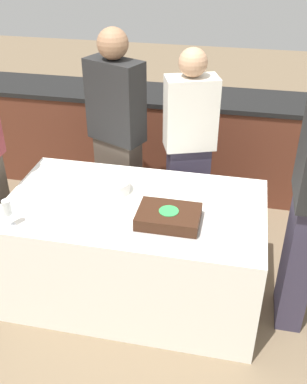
% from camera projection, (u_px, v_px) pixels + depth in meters
% --- Properties ---
extents(ground_plane, '(14.00, 14.00, 0.00)m').
position_uv_depth(ground_plane, '(137.00, 290.00, 3.21)').
color(ground_plane, '#7A664C').
extents(back_counter, '(4.40, 0.58, 0.92)m').
position_uv_depth(back_counter, '(174.00, 141.00, 4.24)').
color(back_counter, '#5B2D1E').
rests_on(back_counter, ground_plane).
extents(dining_table, '(1.64, 0.93, 0.74)m').
position_uv_depth(dining_table, '(135.00, 250.00, 3.01)').
color(dining_table, white).
rests_on(dining_table, ground_plane).
extents(cake, '(0.40, 0.30, 0.09)m').
position_uv_depth(cake, '(169.00, 217.00, 2.62)').
color(cake, '#B7B2AD').
rests_on(cake, dining_table).
extents(plate_stack, '(0.22, 0.22, 0.08)m').
position_uv_depth(plate_stack, '(114.00, 186.00, 2.92)').
color(plate_stack, white).
rests_on(plate_stack, dining_table).
extents(wine_glass, '(0.06, 0.06, 0.17)m').
position_uv_depth(wine_glass, '(7.00, 209.00, 2.55)').
color(wine_glass, white).
rests_on(wine_glass, dining_table).
extents(side_plate_near_cake, '(0.18, 0.18, 0.00)m').
position_uv_depth(side_plate_near_cake, '(172.00, 196.00, 2.89)').
color(side_plate_near_cake, white).
rests_on(side_plate_near_cake, dining_table).
extents(person_cutting_cake, '(0.41, 0.31, 1.55)m').
position_uv_depth(person_cutting_cake, '(189.00, 150.00, 3.31)').
color(person_cutting_cake, '#383347').
rests_on(person_cutting_cake, ground_plane).
extents(person_standing_back, '(0.46, 0.35, 1.66)m').
position_uv_depth(person_standing_back, '(117.00, 137.00, 3.37)').
color(person_standing_back, '#4C4238').
rests_on(person_standing_back, ground_plane).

